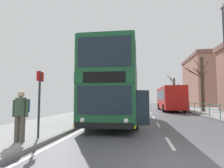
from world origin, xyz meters
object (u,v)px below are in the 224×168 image
pedestrian_with_backpack (21,112)px  bare_tree_far_00 (174,91)px  bare_tree_far_02 (202,83)px  background_building_01 (212,81)px  double_decker_bus_main (118,87)px  background_bus_far_lane (170,98)px  bus_stop_sign_near (39,96)px

pedestrian_with_backpack → bare_tree_far_00: (10.27, 32.73, 2.02)m
bare_tree_far_02 → background_building_01: bearing=68.5°
double_decker_bus_main → background_bus_far_lane: bearing=67.9°
double_decker_bus_main → bare_tree_far_02: bare_tree_far_02 is taller
bus_stop_sign_near → bare_tree_far_00: 33.58m
bus_stop_sign_near → bare_tree_far_00: bare_tree_far_00 is taller
double_decker_bus_main → pedestrian_with_backpack: double_decker_bus_main is taller
bare_tree_far_02 → pedestrian_with_backpack: bearing=-122.4°
bus_stop_sign_near → bare_tree_far_00: (10.05, 32.01, 1.48)m
background_bus_far_lane → bare_tree_far_00: 13.01m
pedestrian_with_backpack → bare_tree_far_00: bearing=72.6°
pedestrian_with_backpack → bare_tree_far_02: 20.27m
pedestrian_with_backpack → bus_stop_sign_near: bearing=72.9°
background_bus_far_lane → pedestrian_with_backpack: 21.48m
background_building_01 → background_bus_far_lane: bearing=-121.7°
background_bus_far_lane → bare_tree_far_00: size_ratio=1.56×
background_bus_far_lane → background_building_01: background_building_01 is taller
double_decker_bus_main → pedestrian_with_backpack: size_ratio=6.34×
pedestrian_with_backpack → bare_tree_far_02: bare_tree_far_02 is taller
background_bus_far_lane → bare_tree_far_02: bearing=-44.1°
background_bus_far_lane → background_building_01: bearing=58.3°
bare_tree_far_00 → background_bus_far_lane: bearing=-101.9°
pedestrian_with_backpack → background_bus_far_lane: bearing=69.2°
background_bus_far_lane → bus_stop_sign_near: background_bus_far_lane is taller
pedestrian_with_backpack → background_building_01: background_building_01 is taller
bare_tree_far_00 → background_building_01: size_ratio=0.42×
double_decker_bus_main → bare_tree_far_00: 26.84m
background_bus_far_lane → bus_stop_sign_near: size_ratio=3.94×
double_decker_bus_main → background_bus_far_lane: double_decker_bus_main is taller
double_decker_bus_main → bus_stop_sign_near: (-2.11, -6.38, -0.68)m
bare_tree_far_00 → background_building_01: bearing=36.4°
double_decker_bus_main → bus_stop_sign_near: bearing=-108.3°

